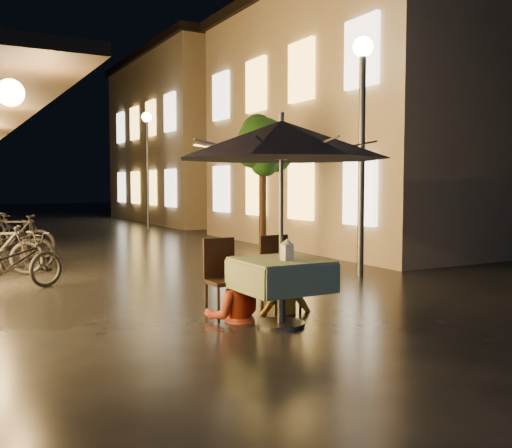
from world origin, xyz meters
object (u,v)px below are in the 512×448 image
patio_umbrella (281,140)px  table_lantern (287,248)px  person_yellow (285,260)px  person_orange (234,257)px  bicycle_0 (12,263)px  cafe_table (281,276)px  streetlamp_near (362,112)px

patio_umbrella → table_lantern: (0.00, -0.13, -1.23)m
person_yellow → person_orange: bearing=16.7°
person_yellow → bicycle_0: 4.29m
cafe_table → person_orange: person_orange is taller
table_lantern → bicycle_0: table_lantern is taller
person_orange → person_yellow: bearing=-157.6°
table_lantern → person_orange: person_orange is taller
patio_umbrella → bicycle_0: 4.78m
table_lantern → person_yellow: size_ratio=0.18×
cafe_table → table_lantern: (0.00, -0.13, 0.33)m
patio_umbrella → bicycle_0: size_ratio=1.43×
person_orange → patio_umbrella: bearing=142.8°
patio_umbrella → person_orange: (-0.34, 0.52, -1.38)m
cafe_table → streetlamp_near: bearing=37.4°
streetlamp_near → cafe_table: bearing=-142.6°
streetlamp_near → patio_umbrella: bearing=-142.6°
streetlamp_near → person_orange: 4.51m
table_lantern → person_yellow: (0.40, 0.69, -0.24)m
cafe_table → person_yellow: 0.69m
person_yellow → bicycle_0: bearing=-33.5°
patio_umbrella → bicycle_0: (-2.52, 3.69, -1.69)m
person_orange → bicycle_0: bearing=-36.3°
streetlamp_near → cafe_table: size_ratio=4.27×
person_orange → person_yellow: 0.75m
person_yellow → bicycle_0: person_yellow is taller
table_lantern → person_orange: (-0.34, 0.65, -0.15)m
person_yellow → patio_umbrella: bearing=68.3°
streetlamp_near → person_yellow: bearing=-146.1°
patio_umbrella → person_orange: 1.52m
table_lantern → person_orange: 0.75m
table_lantern → bicycle_0: (-2.52, 3.82, -0.46)m
streetlamp_near → cafe_table: (-3.14, -2.40, -2.33)m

